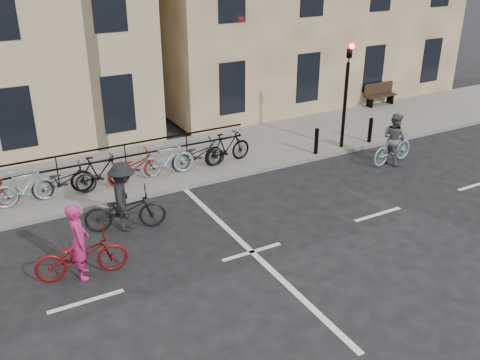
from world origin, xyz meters
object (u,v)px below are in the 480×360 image
cyclist_dark (124,204)px  cyclist_grey (393,143)px  traffic_light (347,83)px  cyclist_pink (81,252)px  bench (379,93)px

cyclist_dark → cyclist_grey: bearing=-73.2°
traffic_light → cyclist_grey: traffic_light is taller
cyclist_pink → traffic_light: bearing=-62.8°
bench → cyclist_pink: (-14.81, -6.75, -0.05)m
cyclist_grey → cyclist_dark: 9.25m
traffic_light → bench: (4.80, 3.39, -1.78)m
traffic_light → bench: size_ratio=2.44×
cyclist_pink → cyclist_grey: cyclist_pink is taller
bench → cyclist_dark: bearing=-158.8°
bench → cyclist_grey: cyclist_grey is taller
bench → cyclist_dark: 14.26m
cyclist_pink → bench: bearing=-56.8°
traffic_light → cyclist_pink: bearing=-161.4°
bench → cyclist_pink: 16.27m
cyclist_pink → cyclist_dark: cyclist_dark is taller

